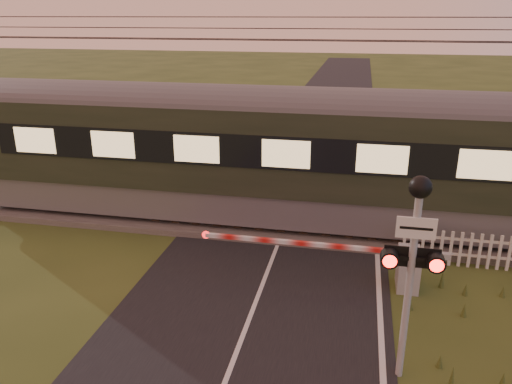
# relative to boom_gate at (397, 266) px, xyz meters

# --- Properties ---
(ground) EXTENTS (160.00, 160.00, 0.00)m
(ground) POSITION_rel_boom_gate_xyz_m (-3.12, -3.22, -0.56)
(ground) COLOR #314018
(ground) RESTS_ON ground
(road) EXTENTS (6.00, 140.00, 0.03)m
(road) POSITION_rel_boom_gate_xyz_m (-3.11, -3.45, -0.55)
(road) COLOR black
(road) RESTS_ON ground
(track_bed) EXTENTS (140.00, 3.40, 0.39)m
(track_bed) POSITION_rel_boom_gate_xyz_m (-3.12, 3.28, -0.49)
(track_bed) COLOR #47423D
(track_bed) RESTS_ON ground
(overhead_wires) EXTENTS (120.00, 0.62, 0.62)m
(overhead_wires) POSITION_rel_boom_gate_xyz_m (-3.12, 3.28, 5.17)
(overhead_wires) COLOR black
(overhead_wires) RESTS_ON ground
(boom_gate) EXTENTS (5.97, 0.76, 1.02)m
(boom_gate) POSITION_rel_boom_gate_xyz_m (0.00, 0.00, 0.00)
(boom_gate) COLOR gray
(boom_gate) RESTS_ON ground
(crossing_signal) EXTENTS (0.97, 0.37, 3.79)m
(crossing_signal) POSITION_rel_boom_gate_xyz_m (-0.09, -3.22, 2.05)
(crossing_signal) COLOR gray
(crossing_signal) RESTS_ON ground
(picket_fence) EXTENTS (3.51, 0.08, 0.96)m
(picket_fence) POSITION_rel_boom_gate_xyz_m (1.90, 1.39, -0.07)
(picket_fence) COLOR silver
(picket_fence) RESTS_ON ground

